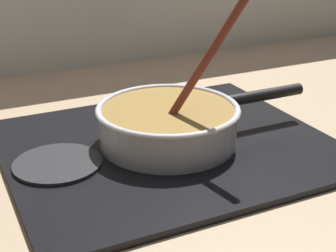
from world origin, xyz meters
name	(u,v)px	position (x,y,z in m)	size (l,w,h in m)	color
ground	(191,235)	(0.00, 0.00, -0.02)	(2.40, 1.60, 0.04)	#9E8466
hob_plate	(168,146)	(0.07, 0.22, 0.01)	(0.56, 0.48, 0.01)	black
burner_ring	(168,141)	(0.07, 0.22, 0.02)	(0.17, 0.17, 0.01)	#592D0C
spare_burner	(58,164)	(-0.13, 0.22, 0.01)	(0.14, 0.14, 0.01)	#262628
cooking_pan	(169,123)	(0.07, 0.22, 0.05)	(0.41, 0.25, 0.31)	silver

